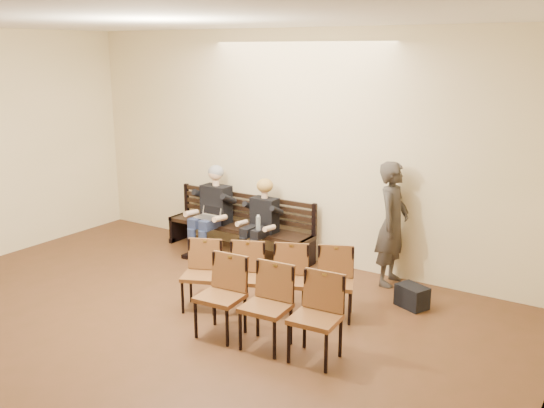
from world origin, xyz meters
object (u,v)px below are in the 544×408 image
at_px(bench, 239,239).
at_px(water_bottle, 258,230).
at_px(seated_man, 213,209).
at_px(passerby, 393,215).
at_px(seated_woman, 261,224).
at_px(bag, 412,296).
at_px(chair_row_front, 267,280).
at_px(chair_row_back, 266,308).
at_px(laptop, 207,219).

bearing_deg(bench, water_bottle, -29.83).
relative_size(seated_man, passerby, 0.70).
height_order(seated_woman, water_bottle, seated_woman).
xyz_separation_m(seated_woman, bag, (2.59, -0.40, -0.45)).
relative_size(seated_man, seated_woman, 1.19).
xyz_separation_m(water_bottle, chair_row_front, (1.02, -1.32, -0.13)).
bearing_deg(chair_row_front, chair_row_back, -80.86).
relative_size(passerby, chair_row_back, 1.19).
height_order(laptop, water_bottle, laptop).
bearing_deg(seated_woman, bag, -8.81).
relative_size(bench, bag, 6.75).
height_order(water_bottle, passerby, passerby).
distance_m(chair_row_front, chair_row_back, 0.89).
distance_m(passerby, chair_row_back, 2.62).
bearing_deg(bench, passerby, 2.25).
bearing_deg(chair_row_back, bag, 58.69).
distance_m(seated_woman, chair_row_back, 2.82).
bearing_deg(water_bottle, bench, 150.17).
bearing_deg(chair_row_back, seated_woman, 120.72).
height_order(passerby, chair_row_front, passerby).
relative_size(bag, passerby, 0.19).
relative_size(seated_woman, chair_row_back, 0.70).
bearing_deg(passerby, bag, -141.64).
bearing_deg(passerby, seated_woman, 92.83).
relative_size(bench, chair_row_back, 1.56).
height_order(laptop, chair_row_back, chair_row_back).
bearing_deg(bag, chair_row_front, -141.50).
bearing_deg(bench, bag, -9.54).
height_order(passerby, chair_row_back, passerby).
bearing_deg(bench, laptop, -142.72).
bearing_deg(water_bottle, passerby, 13.31).
distance_m(laptop, passerby, 3.01).
height_order(bench, seated_man, seated_man).
height_order(seated_man, laptop, seated_man).
xyz_separation_m(passerby, chair_row_back, (-0.42, -2.53, -0.53)).
xyz_separation_m(water_bottle, chair_row_back, (1.51, -2.07, -0.10)).
xyz_separation_m(bench, laptop, (-0.41, -0.31, 0.36)).
height_order(laptop, bag, laptop).
distance_m(seated_woman, laptop, 0.94).
xyz_separation_m(bag, passerby, (-0.55, 0.62, 0.85)).
distance_m(bench, seated_woman, 0.64).
bearing_deg(passerby, chair_row_back, 167.25).
xyz_separation_m(laptop, chair_row_back, (2.53, -2.12, -0.12)).
bearing_deg(laptop, passerby, 14.75).
relative_size(water_bottle, bag, 0.61).
bearing_deg(bag, seated_man, 173.52).
bearing_deg(seated_man, seated_woman, 0.00).
height_order(seated_woman, laptop, seated_woman).
relative_size(bench, laptop, 7.18).
bearing_deg(seated_woman, passerby, 6.17).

